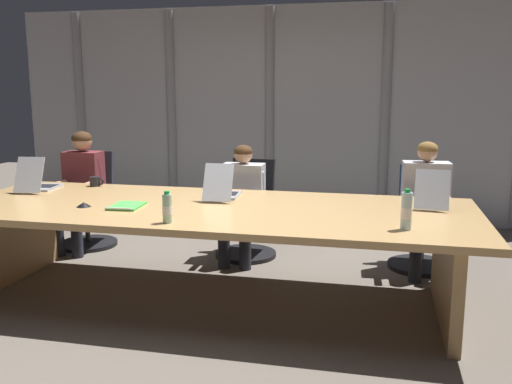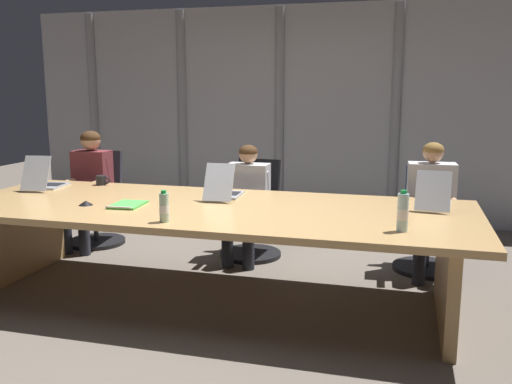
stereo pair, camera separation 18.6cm
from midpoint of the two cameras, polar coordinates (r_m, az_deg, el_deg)
The scene contains 17 objects.
ground_plane at distance 4.49m, azimuth -3.65°, elevation -10.77°, with size 13.74×13.74×0.00m, color #6B6056.
conference_table at distance 4.30m, azimuth -3.74°, elevation -3.25°, with size 4.03×1.49×0.75m.
curtain_backdrop at distance 7.02m, azimuth 4.03°, elevation 7.96°, with size 6.87×0.17×2.63m.
laptop_left_end at distance 5.30m, azimuth -19.82°, elevation 0.99°, with size 0.30×0.50×0.31m.
laptop_left_mid at distance 4.56m, azimuth -2.10°, elevation 0.12°, with size 0.26×0.50×0.30m.
laptop_center at distance 4.42m, azimuth 18.90°, elevation -0.79°, with size 0.29×0.49×0.29m.
office_chair_left_end at distance 6.14m, azimuth -15.14°, elevation -1.74°, with size 0.60×0.60×0.97m.
office_chair_left_mid at distance 5.49m, azimuth 0.60°, elevation -2.92°, with size 0.60×0.60×0.94m.
office_chair_center at distance 5.33m, azimuth 18.16°, elevation -3.91°, with size 0.60×0.60×0.93m.
person_left_end at distance 5.94m, azimuth -15.94°, elevation 1.02°, with size 0.38×0.55×1.20m.
person_left_mid at distance 5.28m, azimuth -0.00°, elevation -0.43°, with size 0.40×0.55×1.10m.
person_center at distance 5.11m, azimuth 18.54°, elevation -0.94°, with size 0.44×0.56×1.17m.
water_bottle_primary at distance 3.62m, azimuth 16.24°, elevation -2.05°, with size 0.07×0.07×0.26m.
water_bottle_secondary at distance 3.76m, azimuth -8.01°, elevation -1.61°, with size 0.07×0.07×0.22m.
coffee_mug_near at distance 5.34m, azimuth -14.61°, elevation 1.17°, with size 0.14×0.09×0.09m.
conference_mic_left_side at distance 4.44m, azimuth -15.92°, elevation -1.09°, with size 0.11×0.11×0.04m, color black.
spiral_notepad at distance 4.34m, azimuth -11.84°, elevation -1.29°, with size 0.24×0.32×0.03m.
Camera 2 is at (1.45, -3.93, 1.63)m, focal length 39.02 mm.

